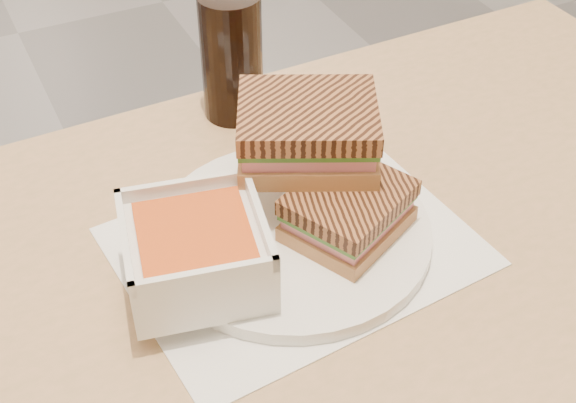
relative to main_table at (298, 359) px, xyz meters
name	(u,v)px	position (x,y,z in m)	size (l,w,h in m)	color
main_table	(298,359)	(0.00, 0.00, 0.00)	(1.21, 0.73, 0.75)	tan
tray_liner	(295,246)	(0.02, 0.05, 0.11)	(0.36, 0.29, 0.00)	white
plate	(292,232)	(0.02, 0.06, 0.12)	(0.28, 0.28, 0.01)	white
soup_bowl	(196,253)	(-0.09, 0.04, 0.16)	(0.15, 0.15, 0.07)	white
panini_lower	(348,211)	(0.07, 0.03, 0.16)	(0.14, 0.13, 0.05)	#B17A43
panini_upper	(308,131)	(0.06, 0.10, 0.21)	(0.17, 0.16, 0.06)	#B17A43
cola_glass	(232,56)	(0.06, 0.29, 0.19)	(0.07, 0.07, 0.15)	black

